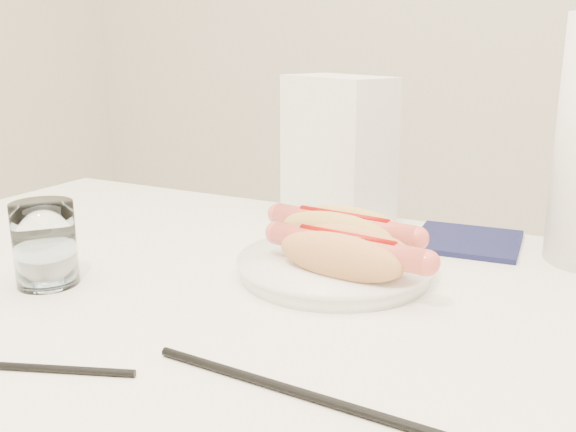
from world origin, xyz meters
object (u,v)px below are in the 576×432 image
at_px(hotdog_left, 343,232).
at_px(napkin_box, 338,150).
at_px(table, 242,360).
at_px(hotdog_right, 346,254).
at_px(water_glass, 45,244).
at_px(plate, 335,269).

bearing_deg(hotdog_left, napkin_box, 121.59).
relative_size(table, hotdog_right, 6.50).
bearing_deg(hotdog_right, napkin_box, 122.38).
relative_size(hotdog_right, napkin_box, 0.87).
distance_m(table, hotdog_left, 0.20).
height_order(table, water_glass, water_glass).
xyz_separation_m(plate, hotdog_right, (0.03, -0.03, 0.03)).
bearing_deg(hotdog_right, hotdog_left, 122.27).
height_order(table, plate, plate).
bearing_deg(hotdog_left, plate, -74.18).
xyz_separation_m(hotdog_right, water_glass, (-0.30, -0.14, 0.01)).
relative_size(table, hotdog_left, 6.37).
bearing_deg(water_glass, hotdog_left, 38.14).
height_order(water_glass, napkin_box, napkin_box).
distance_m(table, plate, 0.15).
bearing_deg(hotdog_right, table, -122.07).
distance_m(hotdog_left, hotdog_right, 0.08).
bearing_deg(plate, table, -110.86).
relative_size(plate, hotdog_left, 1.15).
xyz_separation_m(plate, napkin_box, (-0.09, 0.22, 0.10)).
height_order(hotdog_left, hotdog_right, hotdog_left).
xyz_separation_m(hotdog_right, napkin_box, (-0.12, 0.26, 0.06)).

